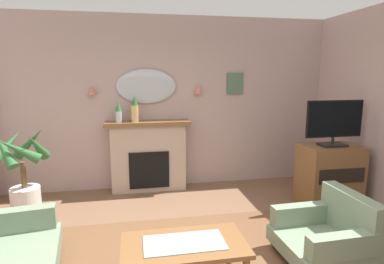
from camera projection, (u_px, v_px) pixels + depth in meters
name	position (u px, v px, depth m)	size (l,w,h in m)	color
wall_back	(169.00, 103.00, 5.32)	(6.44, 0.10, 2.84)	#B29993
fireplace	(149.00, 157.00, 5.19)	(1.36, 0.36, 1.16)	tan
mantel_vase_left	(119.00, 112.00, 4.95)	(0.10, 0.10, 0.33)	silver
mantel_vase_centre	(135.00, 110.00, 4.99)	(0.12, 0.12, 0.42)	tan
wall_mirror	(146.00, 86.00, 5.13)	(0.96, 0.06, 0.56)	#B2BCC6
wall_sconce_left	(92.00, 90.00, 4.93)	(0.14, 0.14, 0.14)	#D17066
wall_sconce_right	(198.00, 89.00, 5.24)	(0.14, 0.14, 0.14)	#D17066
framed_picture	(235.00, 83.00, 5.40)	(0.28, 0.03, 0.36)	#4C6B56
coffee_table	(184.00, 249.00, 2.79)	(1.10, 0.60, 0.45)	brown
armchair_in_corner	(329.00, 233.00, 3.23)	(0.85, 0.84, 0.71)	gray
tv_cabinet	(329.00, 176.00, 4.59)	(0.80, 0.57, 0.90)	brown
tv_flatscreen	(334.00, 122.00, 4.43)	(0.84, 0.24, 0.65)	black
potted_plant_corner_palm	(23.00, 172.00, 4.35)	(0.72, 0.76, 1.19)	silver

